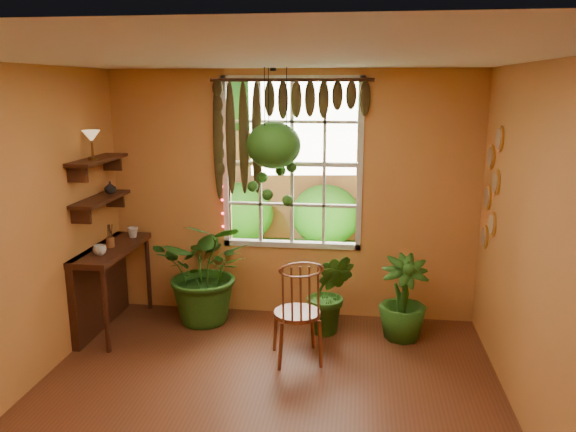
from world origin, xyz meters
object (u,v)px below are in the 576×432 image
Objects in this scene: windsor_chair at (298,327)px; hanging_basket at (274,151)px; potted_plant_left at (208,270)px; counter_ledge at (104,278)px; potted_plant_mid at (330,293)px.

windsor_chair is 0.84× the size of hanging_basket.
hanging_basket is (0.71, 0.08, 1.29)m from potted_plant_left.
hanging_basket is at bearing 11.95° from counter_ledge.
windsor_chair is at bearing -111.97° from potted_plant_mid.
windsor_chair is 0.70m from potted_plant_mid.
potted_plant_mid is at bearing -19.15° from hanging_basket.
hanging_basket is (1.76, 0.37, 1.32)m from counter_ledge.
counter_ledge is 2.23m from hanging_basket.
potted_plant_mid is 1.58m from hanging_basket.
potted_plant_left is (1.04, 0.29, 0.03)m from counter_ledge.
potted_plant_left is at bearing 128.14° from windsor_chair.
potted_plant_left is at bearing 174.50° from potted_plant_mid.
potted_plant_left is 1.48m from hanging_basket.
hanging_basket is (-0.35, 0.85, 1.54)m from windsor_chair.
counter_ledge is 1.02× the size of potted_plant_left.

